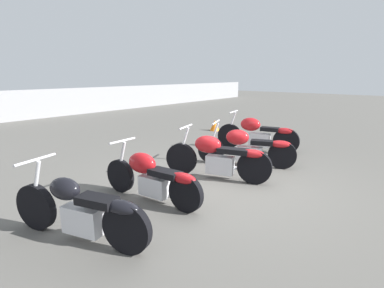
{
  "coord_description": "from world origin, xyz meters",
  "views": [
    {
      "loc": [
        -4.58,
        -2.91,
        2.02
      ],
      "look_at": [
        0.0,
        0.79,
        0.65
      ],
      "focal_mm": 28.0,
      "sensor_mm": 36.0,
      "label": 1
    }
  ],
  "objects": [
    {
      "name": "motorcycle_slot_0",
      "position": [
        -2.82,
        0.25,
        0.41
      ],
      "size": [
        0.8,
        2.01,
        0.99
      ],
      "rotation": [
        0.0,
        0.0,
        0.28
      ],
      "color": "black",
      "rests_on": "ground_plane"
    },
    {
      "name": "traffic_cone_near",
      "position": [
        4.42,
        3.28,
        0.19
      ],
      "size": [
        0.36,
        0.36,
        0.39
      ],
      "color": "orange",
      "rests_on": "ground_plane"
    },
    {
      "name": "motorcycle_slot_3",
      "position": [
        1.27,
        0.22,
        0.43
      ],
      "size": [
        1.04,
        2.08,
        0.98
      ],
      "rotation": [
        0.0,
        0.0,
        0.38
      ],
      "color": "black",
      "rests_on": "ground_plane"
    },
    {
      "name": "ground_plane",
      "position": [
        0.0,
        0.0,
        0.0
      ],
      "size": [
        60.0,
        60.0,
        0.0
      ],
      "primitive_type": "plane",
      "color": "#5B5954"
    },
    {
      "name": "motorcycle_slot_4",
      "position": [
        2.67,
        0.68,
        0.46
      ],
      "size": [
        0.73,
        2.2,
        1.04
      ],
      "rotation": [
        0.0,
        0.0,
        0.2
      ],
      "color": "black",
      "rests_on": "ground_plane"
    },
    {
      "name": "motorcycle_slot_1",
      "position": [
        -1.44,
        0.46,
        0.42
      ],
      "size": [
        0.56,
        2.0,
        0.95
      ],
      "rotation": [
        0.0,
        0.0,
        0.07
      ],
      "color": "black",
      "rests_on": "ground_plane"
    },
    {
      "name": "motorcycle_slot_2",
      "position": [
        0.12,
        0.24,
        0.45
      ],
      "size": [
        0.84,
        2.09,
        1.02
      ],
      "rotation": [
        0.0,
        0.0,
        0.29
      ],
      "color": "black",
      "rests_on": "ground_plane"
    }
  ]
}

